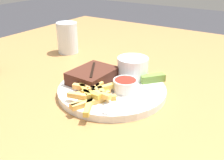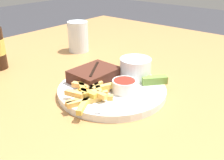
{
  "view_description": "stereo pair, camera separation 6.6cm",
  "coord_description": "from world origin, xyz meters",
  "px_view_note": "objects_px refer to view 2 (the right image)",
  "views": [
    {
      "loc": [
        -0.5,
        -0.33,
        1.08
      ],
      "look_at": [
        0.0,
        0.0,
        0.8
      ],
      "focal_mm": 42.0,
      "sensor_mm": 36.0,
      "label": 1
    },
    {
      "loc": [
        -0.47,
        -0.38,
        1.08
      ],
      "look_at": [
        0.0,
        0.0,
        0.8
      ],
      "focal_mm": 42.0,
      "sensor_mm": 36.0,
      "label": 2
    }
  ],
  "objects_px": {
    "dinner_plate": "(112,90)",
    "dipping_sauce_cup": "(125,85)",
    "pickle_spear": "(154,80)",
    "fork_utensil": "(105,100)",
    "drinking_glass": "(78,37)",
    "steak_portion": "(94,75)",
    "coleslaw_cup": "(135,67)"
  },
  "relations": [
    {
      "from": "dinner_plate",
      "to": "dipping_sauce_cup",
      "type": "distance_m",
      "value": 0.05
    },
    {
      "from": "pickle_spear",
      "to": "fork_utensil",
      "type": "relative_size",
      "value": 0.52
    },
    {
      "from": "pickle_spear",
      "to": "drinking_glass",
      "type": "distance_m",
      "value": 0.4
    },
    {
      "from": "dipping_sauce_cup",
      "to": "pickle_spear",
      "type": "xyz_separation_m",
      "value": [
        0.08,
        -0.03,
        -0.01
      ]
    },
    {
      "from": "steak_portion",
      "to": "pickle_spear",
      "type": "relative_size",
      "value": 1.91
    },
    {
      "from": "dipping_sauce_cup",
      "to": "pickle_spear",
      "type": "relative_size",
      "value": 0.93
    },
    {
      "from": "dinner_plate",
      "to": "coleslaw_cup",
      "type": "xyz_separation_m",
      "value": [
        0.09,
        -0.01,
        0.04
      ]
    },
    {
      "from": "dipping_sauce_cup",
      "to": "fork_utensil",
      "type": "xyz_separation_m",
      "value": [
        -0.07,
        0.01,
        -0.02
      ]
    },
    {
      "from": "pickle_spear",
      "to": "fork_utensil",
      "type": "xyz_separation_m",
      "value": [
        -0.15,
        0.04,
        -0.01
      ]
    },
    {
      "from": "dinner_plate",
      "to": "pickle_spear",
      "type": "relative_size",
      "value": 4.25
    },
    {
      "from": "dinner_plate",
      "to": "coleslaw_cup",
      "type": "bearing_deg",
      "value": -8.1
    },
    {
      "from": "coleslaw_cup",
      "to": "drinking_glass",
      "type": "height_order",
      "value": "drinking_glass"
    },
    {
      "from": "dinner_plate",
      "to": "steak_portion",
      "type": "bearing_deg",
      "value": 90.9
    },
    {
      "from": "steak_portion",
      "to": "coleslaw_cup",
      "type": "height_order",
      "value": "coleslaw_cup"
    },
    {
      "from": "fork_utensil",
      "to": "drinking_glass",
      "type": "relative_size",
      "value": 1.12
    },
    {
      "from": "dinner_plate",
      "to": "drinking_glass",
      "type": "bearing_deg",
      "value": 59.52
    },
    {
      "from": "dinner_plate",
      "to": "fork_utensil",
      "type": "xyz_separation_m",
      "value": [
        -0.06,
        -0.03,
        0.01
      ]
    },
    {
      "from": "drinking_glass",
      "to": "pickle_spear",
      "type": "bearing_deg",
      "value": -104.32
    },
    {
      "from": "steak_portion",
      "to": "dipping_sauce_cup",
      "type": "relative_size",
      "value": 2.05
    },
    {
      "from": "coleslaw_cup",
      "to": "dipping_sauce_cup",
      "type": "relative_size",
      "value": 1.4
    },
    {
      "from": "pickle_spear",
      "to": "coleslaw_cup",
      "type": "bearing_deg",
      "value": 92.16
    },
    {
      "from": "coleslaw_cup",
      "to": "fork_utensil",
      "type": "bearing_deg",
      "value": -172.28
    },
    {
      "from": "pickle_spear",
      "to": "fork_utensil",
      "type": "height_order",
      "value": "pickle_spear"
    },
    {
      "from": "dipping_sauce_cup",
      "to": "pickle_spear",
      "type": "distance_m",
      "value": 0.09
    },
    {
      "from": "fork_utensil",
      "to": "dipping_sauce_cup",
      "type": "bearing_deg",
      "value": -32.46
    },
    {
      "from": "dipping_sauce_cup",
      "to": "drinking_glass",
      "type": "height_order",
      "value": "drinking_glass"
    },
    {
      "from": "fork_utensil",
      "to": "coleslaw_cup",
      "type": "bearing_deg",
      "value": -18.97
    },
    {
      "from": "steak_portion",
      "to": "pickle_spear",
      "type": "height_order",
      "value": "steak_portion"
    },
    {
      "from": "dinner_plate",
      "to": "steak_portion",
      "type": "xyz_separation_m",
      "value": [
        -0.0,
        0.06,
        0.03
      ]
    },
    {
      "from": "steak_portion",
      "to": "drinking_glass",
      "type": "bearing_deg",
      "value": 53.78
    },
    {
      "from": "pickle_spear",
      "to": "steak_portion",
      "type": "bearing_deg",
      "value": 123.5
    },
    {
      "from": "drinking_glass",
      "to": "steak_portion",
      "type": "bearing_deg",
      "value": -126.22
    }
  ]
}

